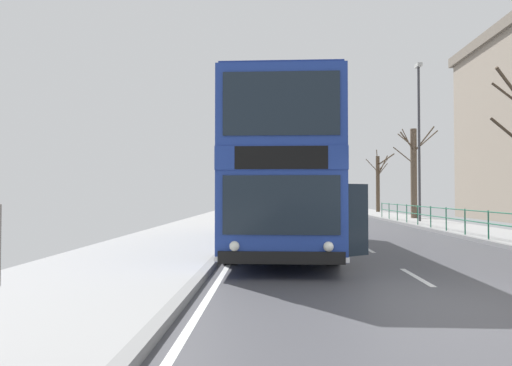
% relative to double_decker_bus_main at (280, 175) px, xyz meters
% --- Properties ---
extents(ground, '(15.80, 140.00, 0.20)m').
position_rel_double_decker_bus_main_xyz_m(ground, '(1.94, -7.35, -2.24)').
color(ground, '#434348').
extents(double_decker_bus_main, '(3.30, 10.80, 4.34)m').
position_rel_double_decker_bus_main_xyz_m(double_decker_bus_main, '(0.00, 0.00, 0.00)').
color(double_decker_bus_main, navy).
rests_on(double_decker_bus_main, ground).
extents(pedestrian_railing_far_kerb, '(0.05, 24.44, 0.99)m').
position_rel_double_decker_bus_main_xyz_m(pedestrian_railing_far_kerb, '(7.11, 4.48, -1.47)').
color(pedestrian_railing_far_kerb, '#236B4C').
rests_on(pedestrian_railing_far_kerb, ground).
extents(street_lamp_far_side, '(0.28, 0.60, 9.11)m').
position_rel_double_decker_bus_main_xyz_m(street_lamp_far_side, '(8.22, 12.31, 3.05)').
color(street_lamp_far_side, '#38383D').
rests_on(street_lamp_far_side, ground).
extents(bare_tree_far_01, '(2.75, 1.77, 5.82)m').
position_rel_double_decker_bus_main_xyz_m(bare_tree_far_01, '(8.96, 15.75, 0.93)').
color(bare_tree_far_01, brown).
rests_on(bare_tree_far_01, ground).
extents(bare_tree_far_02, '(2.04, 2.31, 5.43)m').
position_rel_double_decker_bus_main_xyz_m(bare_tree_far_02, '(9.16, 26.49, 0.58)').
color(bare_tree_far_02, '#4C3D2D').
rests_on(bare_tree_far_02, ground).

